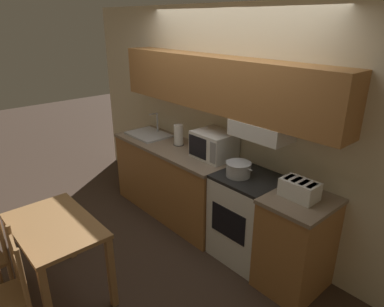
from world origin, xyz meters
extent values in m
plane|color=#3D2D23|center=(0.00, 0.00, 0.00)|extent=(16.00, 16.00, 0.00)
cube|color=beige|center=(0.00, 0.03, 1.27)|extent=(5.34, 0.05, 2.55)
cube|color=#A36B38|center=(0.00, -0.16, 1.76)|extent=(2.94, 0.32, 0.56)
cube|color=white|center=(0.62, -0.16, 1.39)|extent=(0.59, 0.34, 0.16)
cube|color=#A36B38|center=(-0.59, -0.31, 0.45)|extent=(1.77, 0.61, 0.90)
cube|color=#84705B|center=(-0.59, -0.31, 0.91)|extent=(1.79, 0.63, 0.04)
cube|color=#A36B38|center=(1.21, -0.31, 0.45)|extent=(0.53, 0.61, 0.90)
cube|color=#84705B|center=(1.21, -0.31, 0.91)|extent=(0.55, 0.63, 0.04)
cube|color=white|center=(0.62, -0.29, 0.45)|extent=(0.62, 0.58, 0.90)
cube|color=black|center=(0.62, -0.29, 0.92)|extent=(0.62, 0.58, 0.03)
cube|color=black|center=(0.62, -0.59, 0.52)|extent=(0.44, 0.01, 0.32)
cylinder|color=black|center=(0.48, -0.41, 0.93)|extent=(0.09, 0.09, 0.01)
cylinder|color=black|center=(0.76, -0.41, 0.93)|extent=(0.09, 0.09, 0.01)
cylinder|color=black|center=(0.48, -0.18, 0.93)|extent=(0.09, 0.09, 0.01)
cylinder|color=black|center=(0.76, -0.18, 0.93)|extent=(0.09, 0.09, 0.01)
cylinder|color=#B7BABF|center=(0.53, -0.36, 1.00)|extent=(0.24, 0.24, 0.14)
torus|color=#B7BABF|center=(0.53, -0.36, 1.07)|extent=(0.25, 0.25, 0.01)
cylinder|color=#B7BABF|center=(0.38, -0.36, 1.05)|extent=(0.05, 0.01, 0.01)
cylinder|color=#B7BABF|center=(0.67, -0.36, 1.05)|extent=(0.05, 0.01, 0.01)
cube|color=white|center=(0.02, -0.20, 1.08)|extent=(0.44, 0.37, 0.30)
cube|color=black|center=(-0.06, -0.38, 1.08)|extent=(0.27, 0.01, 0.23)
cube|color=gray|center=(0.18, -0.38, 1.08)|extent=(0.08, 0.01, 0.23)
cube|color=white|center=(1.17, -0.30, 1.01)|extent=(0.32, 0.20, 0.16)
cube|color=black|center=(1.01, -0.30, 1.04)|extent=(0.01, 0.02, 0.02)
cube|color=black|center=(1.06, -0.30, 1.09)|extent=(0.04, 0.14, 0.01)
cube|color=black|center=(1.14, -0.30, 1.09)|extent=(0.04, 0.14, 0.01)
cube|color=black|center=(1.21, -0.30, 1.09)|extent=(0.04, 0.14, 0.01)
cube|color=black|center=(1.28, -0.30, 1.09)|extent=(0.04, 0.14, 0.01)
cube|color=#B7BABF|center=(-1.12, -0.31, 0.94)|extent=(0.56, 0.42, 0.02)
cube|color=#4C4F54|center=(-1.12, -0.33, 0.95)|extent=(0.48, 0.31, 0.01)
cylinder|color=#B7BABF|center=(-1.12, -0.15, 1.08)|extent=(0.02, 0.02, 0.26)
cylinder|color=#B7BABF|center=(-1.12, -0.21, 1.21)|extent=(0.02, 0.12, 0.02)
cylinder|color=black|center=(-0.56, -0.23, 0.93)|extent=(0.13, 0.13, 0.01)
cylinder|color=white|center=(-0.56, -0.23, 1.06)|extent=(0.11, 0.11, 0.25)
cube|color=#9E7042|center=(-0.14, -1.98, 0.73)|extent=(0.97, 0.62, 0.04)
cube|color=#9E7042|center=(-0.58, -2.25, 0.36)|extent=(0.06, 0.06, 0.71)
cube|color=#9E7042|center=(0.31, -2.25, 0.36)|extent=(0.06, 0.06, 0.71)
cube|color=#9E7042|center=(-0.58, -1.71, 0.36)|extent=(0.06, 0.06, 0.71)
cube|color=#9E7042|center=(0.31, -1.71, 0.36)|extent=(0.06, 0.06, 0.71)
cylinder|color=#9E7042|center=(-0.28, -2.36, 0.72)|extent=(0.04, 0.04, 0.49)
cylinder|color=#9E7042|center=(-0.28, -2.36, 0.22)|extent=(0.04, 0.04, 0.44)
cylinder|color=#9E7042|center=(0.01, -2.35, 0.72)|extent=(0.04, 0.04, 0.49)
cylinder|color=#9E7042|center=(0.35, -2.39, 0.72)|extent=(0.04, 0.04, 0.49)
cube|color=#9E7042|center=(0.18, -2.37, 0.86)|extent=(0.34, 0.06, 0.06)
cube|color=#9E7042|center=(0.18, -2.37, 0.69)|extent=(0.34, 0.06, 0.06)
cylinder|color=#9E7042|center=(0.01, -2.35, 0.22)|extent=(0.04, 0.04, 0.44)
camera|label=1|loc=(2.54, -2.75, 2.40)|focal=32.00mm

